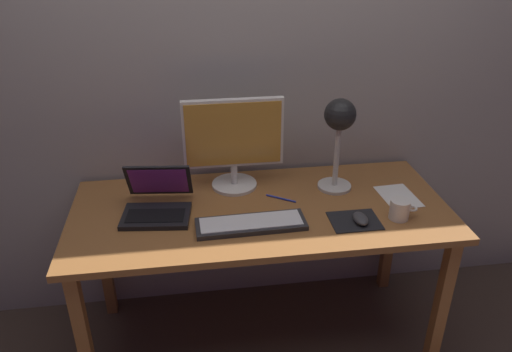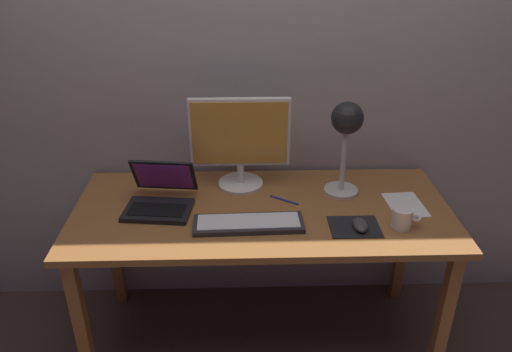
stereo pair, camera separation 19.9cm
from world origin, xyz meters
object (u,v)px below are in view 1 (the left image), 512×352
Objects in this scene: monitor at (233,140)px; keyboard_main at (251,224)px; laptop at (157,199)px; coffee_mug at (400,209)px; mouse at (361,219)px; desk_lamp at (339,125)px; pen at (281,198)px.

monitor is 0.99× the size of keyboard_main.
keyboard_main is 1.46× the size of laptop.
coffee_mug is at bearing -2.34° from keyboard_main.
monitor is 0.41m from keyboard_main.
mouse is at bearing -14.83° from laptop.
monitor reaches higher than coffee_mug.
mouse is (0.47, -0.38, -0.21)m from monitor.
keyboard_main is 0.58m from desk_lamp.
coffee_mug is 0.50m from pen.
keyboard_main is 0.44m from mouse.
mouse is at bearing -39.44° from pen.
mouse is at bearing -38.94° from monitor.
pen is (-0.26, -0.07, -0.30)m from desk_lamp.
keyboard_main is at bearing 177.66° from coffee_mug.
desk_lamp is (0.42, 0.27, 0.29)m from keyboard_main.
keyboard_main is at bearing -129.15° from pen.
mouse is 0.17m from coffee_mug.
desk_lamp reaches higher than laptop.
desk_lamp is at bearing 94.00° from mouse.
monitor reaches higher than mouse.
desk_lamp is at bearing 123.14° from coffee_mug.
monitor is at bearing 141.06° from mouse.
desk_lamp is (0.45, -0.08, 0.08)m from monitor.
pen is at bearing 50.85° from keyboard_main.
keyboard_main is 4.62× the size of mouse.
pen is at bearing 140.56° from mouse.
laptop is at bearing -173.66° from desk_lamp.
pen is (-0.45, 0.22, -0.04)m from coffee_mug.
desk_lamp is at bearing 32.35° from keyboard_main.
desk_lamp is 3.65× the size of coffee_mug.
desk_lamp is 0.42m from mouse.
laptop is (-0.37, 0.18, 0.04)m from keyboard_main.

